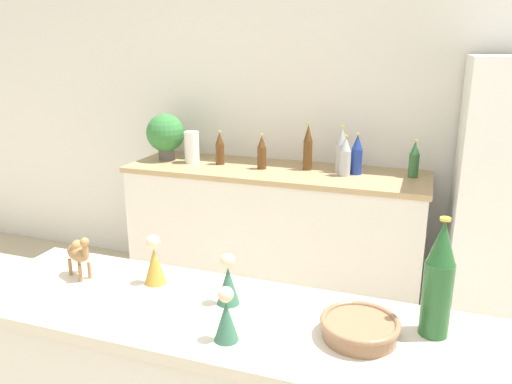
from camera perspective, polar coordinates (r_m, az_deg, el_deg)
wall_back at (r=3.53m, az=10.77°, el=8.68°), size 8.00×0.06×2.55m
back_counter at (r=3.51m, az=2.08°, el=-4.72°), size 2.03×0.63×0.93m
potted_plant at (r=3.67m, az=-10.30°, el=6.55°), size 0.27×0.27×0.33m
paper_towel_roll at (r=3.56m, az=-7.35°, el=5.10°), size 0.10×0.10×0.22m
back_bottle_0 at (r=3.30m, az=9.72°, el=4.72°), size 0.07×0.07×0.30m
back_bottle_1 at (r=3.49m, az=-4.15°, el=4.98°), size 0.06×0.06×0.24m
back_bottle_2 at (r=3.27m, az=11.45°, el=4.18°), size 0.07×0.07×0.27m
back_bottle_3 at (r=3.28m, az=17.63°, el=3.55°), size 0.06×0.06×0.24m
back_bottle_4 at (r=3.22m, az=10.13°, el=4.01°), size 0.07×0.07×0.26m
back_bottle_5 at (r=3.35m, az=0.67°, el=4.56°), size 0.06×0.06×0.24m
back_bottle_6 at (r=3.33m, az=5.95°, el=5.06°), size 0.06×0.06×0.31m
wine_bottle at (r=1.44m, az=20.14°, el=-9.44°), size 0.08×0.08×0.34m
fruit_bowl at (r=1.42m, az=11.77°, el=-14.91°), size 0.22×0.22×0.06m
camel_figurine at (r=1.80m, az=-19.59°, el=-6.51°), size 0.13×0.10×0.16m
wise_man_figurine_blue at (r=1.55m, az=-3.21°, el=-10.25°), size 0.07×0.07×0.17m
wise_man_figurine_crimson at (r=1.70m, az=-11.53°, el=-7.91°), size 0.07×0.07×0.17m
wise_man_figurine_purple at (r=1.37m, az=-3.43°, el=-14.12°), size 0.07×0.07×0.16m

